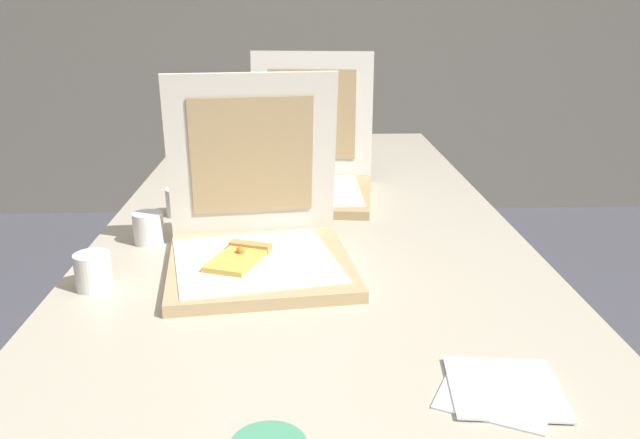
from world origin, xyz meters
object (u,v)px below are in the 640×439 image
at_px(table, 309,240).
at_px(napkin_pile, 500,390).
at_px(pizza_box_front, 258,240).
at_px(cup_white_near_center, 148,228).
at_px(pizza_box_middle, 306,175).
at_px(cup_white_mid, 179,202).
at_px(cup_white_far, 221,170).
at_px(cup_white_near_left, 93,271).

height_order(table, napkin_pile, napkin_pile).
height_order(pizza_box_front, cup_white_near_center, pizza_box_front).
height_order(pizza_box_middle, cup_white_mid, pizza_box_middle).
distance_m(pizza_box_middle, napkin_pile, 0.97).
bearing_deg(pizza_box_front, cup_white_near_center, 143.90).
xyz_separation_m(cup_white_near_center, cup_white_mid, (0.03, 0.19, 0.00)).
relative_size(cup_white_near_center, napkin_pile, 0.36).
bearing_deg(cup_white_near_center, table, 19.89).
height_order(cup_white_mid, cup_white_far, same).
bearing_deg(napkin_pile, cup_white_far, 113.97).
bearing_deg(napkin_pile, cup_white_near_center, 135.06).
relative_size(table, napkin_pile, 11.66).
distance_m(pizza_box_front, napkin_pile, 0.56).
relative_size(pizza_box_middle, napkin_pile, 2.28).
relative_size(table, cup_white_near_center, 32.36).
height_order(pizza_box_middle, cup_white_near_left, pizza_box_middle).
bearing_deg(cup_white_near_left, pizza_box_middle, 56.56).
relative_size(table, pizza_box_front, 5.57).
bearing_deg(table, napkin_pile, -71.38).
distance_m(pizza_box_front, cup_white_near_left, 0.30).
relative_size(pizza_box_middle, cup_white_mid, 6.32).
height_order(pizza_box_front, cup_white_near_left, pizza_box_front).
xyz_separation_m(table, cup_white_mid, (-0.31, 0.06, 0.08)).
distance_m(table, pizza_box_middle, 0.25).
height_order(cup_white_near_center, cup_white_near_left, same).
distance_m(cup_white_near_center, cup_white_far, 0.51).
bearing_deg(pizza_box_front, table, 60.64).
height_order(table, cup_white_mid, cup_white_mid).
distance_m(cup_white_mid, cup_white_far, 0.32).
bearing_deg(cup_white_mid, cup_white_far, 78.37).
xyz_separation_m(pizza_box_front, napkin_pile, (0.34, -0.45, -0.05)).
xyz_separation_m(table, pizza_box_middle, (-0.00, 0.23, 0.10)).
relative_size(cup_white_mid, napkin_pile, 0.36).
height_order(cup_white_far, napkin_pile, cup_white_far).
xyz_separation_m(cup_white_near_left, cup_white_far, (0.15, 0.74, 0.00)).
bearing_deg(cup_white_far, cup_white_near_left, -101.23).
xyz_separation_m(cup_white_mid, napkin_pile, (0.55, -0.77, -0.03)).
bearing_deg(napkin_pile, pizza_box_middle, 104.33).
bearing_deg(cup_white_near_left, cup_white_mid, 79.07).
bearing_deg(table, pizza_box_middle, 90.50).
bearing_deg(cup_white_near_left, pizza_box_front, 19.25).
distance_m(table, cup_white_near_left, 0.53).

